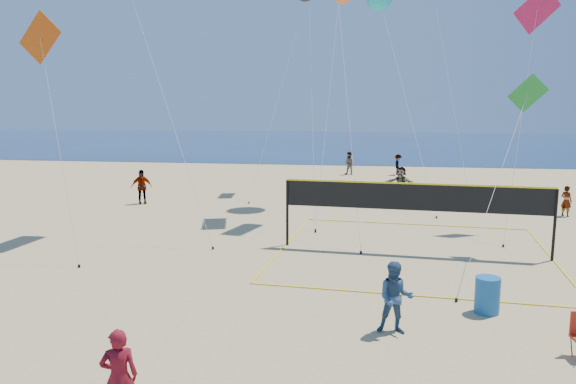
# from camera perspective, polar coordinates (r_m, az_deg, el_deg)

# --- Properties ---
(ocean) EXTENTS (140.00, 50.00, 0.03)m
(ocean) POSITION_cam_1_polar(r_m,az_deg,el_deg) (72.26, 7.37, 4.96)
(ocean) COLOR #10274B
(ocean) RESTS_ON ground
(woman) EXTENTS (0.74, 0.62, 1.72)m
(woman) POSITION_cam_1_polar(r_m,az_deg,el_deg) (10.39, -16.78, -17.56)
(woman) COLOR maroon
(woman) RESTS_ON ground
(bystander_a) EXTENTS (0.86, 0.67, 1.74)m
(bystander_a) POSITION_cam_1_polar(r_m,az_deg,el_deg) (13.71, 10.86, -10.52)
(bystander_a) COLOR #2E4D74
(bystander_a) RESTS_ON ground
(far_person_0) EXTENTS (1.15, 0.90, 1.83)m
(far_person_0) POSITION_cam_1_polar(r_m,az_deg,el_deg) (30.78, -14.66, 0.51)
(far_person_0) COLOR gray
(far_person_0) RESTS_ON ground
(far_person_1) EXTENTS (1.82, 1.22, 1.88)m
(far_person_1) POSITION_cam_1_polar(r_m,az_deg,el_deg) (31.24, 11.39, 0.81)
(far_person_1) COLOR gray
(far_person_1) RESTS_ON ground
(far_person_2) EXTENTS (0.62, 0.63, 1.47)m
(far_person_2) POSITION_cam_1_polar(r_m,az_deg,el_deg) (29.72, 26.42, -0.83)
(far_person_2) COLOR gray
(far_person_2) RESTS_ON ground
(far_person_3) EXTENTS (0.99, 0.89, 1.68)m
(far_person_3) POSITION_cam_1_polar(r_m,az_deg,el_deg) (41.62, 6.29, 2.91)
(far_person_3) COLOR gray
(far_person_3) RESTS_ON ground
(far_person_4) EXTENTS (0.58, 0.98, 1.51)m
(far_person_4) POSITION_cam_1_polar(r_m,az_deg,el_deg) (42.08, 11.12, 2.74)
(far_person_4) COLOR gray
(far_person_4) RESTS_ON ground
(trash_barrel) EXTENTS (0.83, 0.83, 0.96)m
(trash_barrel) POSITION_cam_1_polar(r_m,az_deg,el_deg) (15.69, 19.59, -9.84)
(trash_barrel) COLOR #18599E
(trash_barrel) RESTS_ON ground
(volleyball_net) EXTENTS (10.32, 10.19, 2.56)m
(volleyball_net) POSITION_cam_1_polar(r_m,az_deg,el_deg) (20.62, 12.75, -1.27)
(volleyball_net) COLOR black
(volleyball_net) RESTS_ON ground
(kite_3) EXTENTS (2.93, 2.12, 8.53)m
(kite_3) POSITION_cam_1_polar(r_m,az_deg,el_deg) (21.81, -23.75, 13.39)
(kite_3) COLOR #BA480D
(kite_3) RESTS_ON ground
(kite_4) EXTENTS (3.74, 6.26, 6.41)m
(kite_4) POSITION_cam_1_polar(r_m,az_deg,el_deg) (21.41, 22.84, 8.17)
(kite_4) COLOR green
(kite_4) RESTS_ON ground
(kite_5) EXTENTS (2.80, 4.44, 10.25)m
(kite_5) POSITION_cam_1_polar(r_m,az_deg,el_deg) (26.57, 23.89, 15.93)
(kite_5) COLOR #C51B4E
(kite_5) RESTS_ON ground
(kite_9) EXTENTS (2.82, 4.26, 12.72)m
(kite_9) POSITION_cam_1_polar(r_m,az_deg,el_deg) (35.21, 14.71, 18.23)
(kite_9) COLOR orange
(kite_9) RESTS_ON ground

